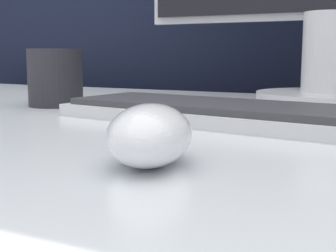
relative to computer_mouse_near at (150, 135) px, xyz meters
name	(u,v)px	position (x,y,z in m)	size (l,w,h in m)	color
partition_panel	(299,127)	(-0.04, 0.80, -0.11)	(5.00, 0.03, 1.37)	black
computer_mouse_near	(150,135)	(0.00, 0.00, 0.00)	(0.09, 0.12, 0.05)	white
keyboard	(226,113)	(-0.02, 0.24, -0.01)	(0.45, 0.20, 0.02)	silver
mug	(55,78)	(-0.33, 0.29, 0.02)	(0.09, 0.09, 0.09)	#232328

